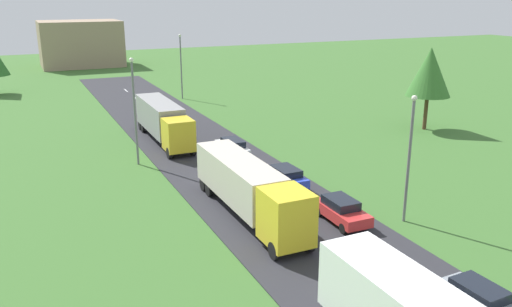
{
  "coord_description": "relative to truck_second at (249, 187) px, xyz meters",
  "views": [
    {
      "loc": [
        -14.83,
        2.31,
        13.83
      ],
      "look_at": [
        1.57,
        37.87,
        1.9
      ],
      "focal_mm": 36.88,
      "sensor_mm": 36.0,
      "label": 1
    }
  ],
  "objects": [
    {
      "name": "lane_marking_centre",
      "position": [
        2.17,
        -10.18,
        -2.01
      ],
      "size": [
        0.16,
        121.56,
        0.01
      ],
      "color": "white",
      "rests_on": "road"
    },
    {
      "name": "distant_building",
      "position": [
        0.07,
        81.76,
        2.32
      ],
      "size": [
        15.25,
        11.24,
        8.8
      ],
      "primitive_type": "cube",
      "color": "#9E846B",
      "rests_on": "ground"
    },
    {
      "name": "car_second",
      "position": [
        4.93,
        -14.28,
        -1.26
      ],
      "size": [
        1.91,
        4.17,
        1.44
      ],
      "color": "#8C939E",
      "rests_on": "road"
    },
    {
      "name": "lamppost_fourth",
      "position": [
        8.02,
        40.51,
        2.76
      ],
      "size": [
        0.36,
        0.36,
        8.71
      ],
      "color": "slate",
      "rests_on": "ground"
    },
    {
      "name": "truck_third",
      "position": [
        -0.12,
        20.11,
        0.09
      ],
      "size": [
        2.54,
        12.63,
        3.7
      ],
      "color": "yellow",
      "rests_on": "road"
    },
    {
      "name": "car_third",
      "position": [
        4.94,
        -3.22,
        -1.22
      ],
      "size": [
        1.88,
        4.16,
        1.53
      ],
      "color": "red",
      "rests_on": "road"
    },
    {
      "name": "tree_maple",
      "position": [
        26.38,
        13.25,
        4.01
      ],
      "size": [
        4.58,
        4.58,
        8.62
      ],
      "color": "#513823",
      "rests_on": "ground"
    },
    {
      "name": "lamppost_second",
      "position": [
        8.71,
        -4.65,
        2.44
      ],
      "size": [
        0.36,
        0.36,
        8.09
      ],
      "color": "slate",
      "rests_on": "ground"
    },
    {
      "name": "lamppost_third",
      "position": [
        -4.01,
        13.97,
        2.88
      ],
      "size": [
        0.36,
        0.36,
        8.95
      ],
      "color": "slate",
      "rests_on": "ground"
    },
    {
      "name": "truck_second",
      "position": [
        0.0,
        0.0,
        0.0
      ],
      "size": [
        2.51,
        12.93,
        3.5
      ],
      "color": "yellow",
      "rests_on": "road"
    },
    {
      "name": "car_fourth",
      "position": [
        4.7,
        3.96,
        -1.23
      ],
      "size": [
        1.94,
        4.34,
        1.5
      ],
      "color": "blue",
      "rests_on": "road"
    },
    {
      "name": "road",
      "position": [
        2.17,
        -6.4,
        -2.05
      ],
      "size": [
        10.0,
        140.0,
        0.06
      ],
      "primitive_type": "cube",
      "color": "#2B2B30",
      "rests_on": "ground"
    },
    {
      "name": "car_fifth",
      "position": [
        4.18,
        12.96,
        -1.25
      ],
      "size": [
        1.78,
        4.48,
        1.47
      ],
      "color": "white",
      "rests_on": "road"
    }
  ]
}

